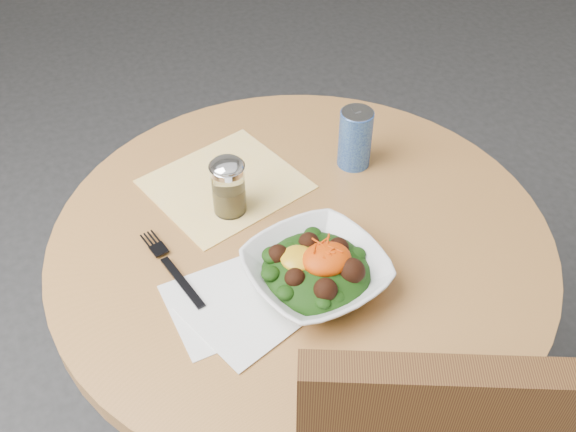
# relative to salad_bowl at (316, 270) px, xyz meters

# --- Properties ---
(table) EXTENTS (0.90, 0.90, 0.75)m
(table) POSITION_rel_salad_bowl_xyz_m (0.02, 0.12, -0.23)
(table) COLOR black
(table) RESTS_ON ground
(cloth_napkin) EXTENTS (0.33, 0.32, 0.00)m
(cloth_napkin) POSITION_rel_salad_bowl_xyz_m (-0.07, 0.29, -0.03)
(cloth_napkin) COLOR #F4AD0C
(cloth_napkin) RESTS_ON table
(paper_napkins) EXTENTS (0.23, 0.23, 0.00)m
(paper_napkins) POSITION_rel_salad_bowl_xyz_m (-0.14, -0.00, -0.03)
(paper_napkins) COLOR white
(paper_napkins) RESTS_ON table
(salad_bowl) EXTENTS (0.27, 0.27, 0.08)m
(salad_bowl) POSITION_rel_salad_bowl_xyz_m (0.00, 0.00, 0.00)
(salad_bowl) COLOR silver
(salad_bowl) RESTS_ON table
(fork) EXTENTS (0.07, 0.20, 0.00)m
(fork) POSITION_rel_salad_bowl_xyz_m (-0.22, 0.11, -0.02)
(fork) COLOR black
(fork) RESTS_ON table
(spice_shaker) EXTENTS (0.06, 0.06, 0.12)m
(spice_shaker) POSITION_rel_salad_bowl_xyz_m (-0.08, 0.22, 0.03)
(spice_shaker) COLOR silver
(spice_shaker) RESTS_ON table
(beverage_can) EXTENTS (0.07, 0.07, 0.13)m
(beverage_can) POSITION_rel_salad_bowl_xyz_m (0.19, 0.27, 0.03)
(beverage_can) COLOR #0D2495
(beverage_can) RESTS_ON table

